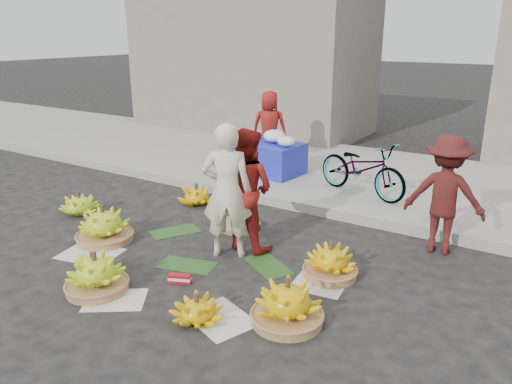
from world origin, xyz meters
The scene contains 23 objects.
ground centered at (0.00, 0.00, 0.00)m, with size 80.00×80.00×0.00m, color black.
curb centered at (0.00, 2.20, 0.07)m, with size 40.00×0.25×0.15m, color gray.
sidewalk centered at (0.00, 4.30, 0.06)m, with size 40.00×4.00×0.12m, color gray.
building_left centered at (-4.00, 7.20, 2.00)m, with size 6.00×3.00×4.00m, color gray.
newspaper_scatter centered at (0.00, -0.80, 0.00)m, with size 3.20×1.80×0.00m, color silver, non-canonical shape.
banana_leaves centered at (-0.10, 0.20, 0.00)m, with size 2.00×1.00×0.00m, color #1F4918, non-canonical shape.
banana_bunch_0 centered at (-1.46, -0.22, 0.21)m, with size 0.72×0.72×0.49m.
banana_bunch_1 centered at (-0.76, -0.99, 0.13)m, with size 0.54×0.54×0.31m.
banana_bunch_2 centered at (-0.50, -1.16, 0.19)m, with size 0.69×0.69×0.44m.
banana_bunch_3 centered at (0.74, -1.04, 0.12)m, with size 0.53×0.53×0.29m.
banana_bunch_4 centered at (1.46, -0.61, 0.20)m, with size 0.69×0.69×0.46m.
banana_bunch_5 centered at (1.42, 0.44, 0.17)m, with size 0.65×0.65×0.42m.
banana_bunch_6 centered at (-2.53, 0.25, 0.15)m, with size 0.65×0.65×0.35m.
banana_bunch_7 centered at (-1.37, 1.55, 0.14)m, with size 0.65×0.65×0.33m.
basket_spare centered at (-0.24, 1.08, 0.03)m, with size 0.58×0.58×0.07m, color #93653D.
incense_stack centered at (0.11, -0.57, 0.06)m, with size 0.24×0.08×0.10m, color #AB1218.
vendor_cream centered at (0.13, 0.30, 0.81)m, with size 0.59×0.39×1.62m, color #EBE6C6.
vendor_red centered at (0.19, 0.62, 0.76)m, with size 0.74×0.57×1.52m, color maroon.
man_striped centered at (2.27, 1.79, 0.73)m, with size 0.94×0.54×1.46m, color maroon.
flower_table centered at (-1.22, 3.35, 0.44)m, with size 1.40×0.95×0.78m.
grey_bucket centered at (-1.93, 3.05, 0.28)m, with size 0.28×0.28×0.31m, color slate.
flower_vendor centered at (-1.54, 4.03, 0.82)m, with size 0.68×0.44×1.39m, color maroon.
bicycle centered at (0.76, 3.05, 0.55)m, with size 1.63×0.57×0.86m, color gray.
Camera 1 is at (3.41, -4.19, 2.61)m, focal length 35.00 mm.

